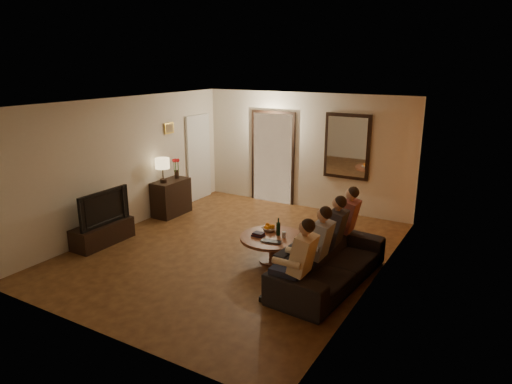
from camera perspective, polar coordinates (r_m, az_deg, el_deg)
The scene contains 33 objects.
floor at distance 8.21m, azimuth -2.88°, elevation -7.27°, with size 5.00×6.00×0.01m, color #472713.
ceiling at distance 7.58m, azimuth -3.16°, elevation 11.11°, with size 5.00×6.00×0.01m, color white.
back_wall at distance 10.37m, azimuth 6.09°, elevation 5.11°, with size 5.00×0.02×2.60m, color beige.
front_wall at distance 5.65m, azimuth -19.93°, elevation -5.12°, with size 5.00×0.02×2.60m, color beige.
left_wall at distance 9.36m, azimuth -15.97°, elevation 3.40°, with size 0.02×6.00×2.60m, color beige.
right_wall at distance 6.80m, azimuth 14.92°, elevation -1.14°, with size 0.02×6.00×2.60m, color beige.
orange_accent at distance 6.81m, azimuth 14.84°, elevation -1.13°, with size 0.01×6.00×2.60m, color #BD5120.
kitchen_doorway at distance 10.75m, azimuth 2.11°, elevation 4.22°, with size 1.00×0.06×2.10m, color #FFE0A5.
door_trim at distance 10.74m, azimuth 2.09°, elevation 4.21°, with size 1.12×0.04×2.22m, color black.
fridge_glimpse at distance 10.67m, azimuth 3.30°, elevation 3.29°, with size 0.45×0.03×1.70m, color silver.
mirror_frame at distance 9.94m, azimuth 11.31°, elevation 5.59°, with size 1.00×0.05×1.40m, color black.
mirror_glass at distance 9.91m, azimuth 11.26°, elevation 5.57°, with size 0.86×0.02×1.26m, color white.
white_door at distance 11.08m, azimuth -7.19°, elevation 4.29°, with size 0.06×0.85×2.04m, color white.
framed_art at distance 10.18m, azimuth -10.82°, elevation 7.85°, with size 0.03×0.28×0.24m, color #B28C33.
art_canvas at distance 10.17m, azimuth -10.76°, elevation 7.85°, with size 0.01×0.22×0.18m, color brown.
dresser at distance 10.12m, azimuth -10.56°, elevation -0.68°, with size 0.45×0.87×0.77m, color black.
table_lamp at distance 9.80m, azimuth -11.58°, elevation 2.68°, with size 0.30×0.30×0.54m, color beige, non-canonical shape.
flower_vase at distance 10.13m, azimuth -9.93°, elevation 2.91°, with size 0.14×0.14×0.44m, color red, non-canonical shape.
tv_stand at distance 8.89m, azimuth -18.61°, elevation -4.93°, with size 0.45×1.17×0.39m, color black.
tv at distance 8.73m, azimuth -18.90°, elevation -1.78°, with size 0.14×1.10×0.63m, color black.
sofa at distance 7.02m, azimuth 9.15°, elevation -8.64°, with size 0.91×2.32×0.68m, color black.
person_a at distance 6.19m, azimuth 5.32°, elevation -9.33°, with size 0.60×0.40×1.20m, color tan, non-canonical shape.
person_b at distance 6.69m, azimuth 7.51°, elevation -7.39°, with size 0.60×0.40×1.20m, color tan, non-canonical shape.
person_c at distance 7.21m, azimuth 9.37°, elevation -5.71°, with size 0.60×0.40×1.20m, color tan, non-canonical shape.
person_d at distance 7.74m, azimuth 10.98°, elevation -4.26°, with size 0.60×0.40×1.20m, color tan, non-canonical shape.
dog at distance 7.35m, azimuth 5.16°, elevation -7.83°, with size 0.56×0.24×0.56m, color #B67D54, non-canonical shape.
coffee_table at distance 7.68m, azimuth 2.09°, elevation -7.15°, with size 1.09×1.09×0.45m, color brown.
bowl at distance 7.84m, azimuth 1.71°, elevation -4.62°, with size 0.26×0.26×0.06m, color white.
oranges at distance 7.82m, azimuth 1.71°, elevation -4.15°, with size 0.20×0.20×0.08m, color orange, non-canonical shape.
wine_bottle at distance 7.60m, azimuth 2.81°, elevation -4.33°, with size 0.07×0.07×0.31m, color black, non-canonical shape.
wine_glass at distance 7.54m, azimuth 3.50°, elevation -5.36°, with size 0.06×0.06×0.10m, color silver.
book_stack at distance 7.60m, azimuth 0.28°, elevation -5.28°, with size 0.20×0.15×0.07m, color black, non-canonical shape.
laptop at distance 7.32m, azimuth 1.76°, elevation -6.33°, with size 0.33×0.21×0.03m, color black.
Camera 1 is at (4.14, -6.31, 3.24)m, focal length 32.00 mm.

